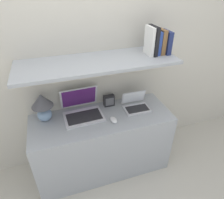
# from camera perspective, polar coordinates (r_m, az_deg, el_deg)

# --- Properties ---
(ground_plane) EXTENTS (12.00, 12.00, 0.00)m
(ground_plane) POSITION_cam_1_polar(r_m,az_deg,el_deg) (2.33, -0.49, -22.95)
(ground_plane) COLOR #B2AD9E
(wall_back) EXTENTS (6.00, 0.05, 2.40)m
(wall_back) POSITION_cam_1_polar(r_m,az_deg,el_deg) (2.02, -5.88, 11.56)
(wall_back) COLOR beige
(wall_back) RESTS_ON ground_plane
(desk) EXTENTS (1.39, 0.53, 0.71)m
(desk) POSITION_cam_1_polar(r_m,az_deg,el_deg) (2.22, -2.66, -12.36)
(desk) COLOR #999EA3
(desk) RESTS_ON ground_plane
(back_riser) EXTENTS (1.39, 0.04, 1.25)m
(back_riser) POSITION_cam_1_polar(r_m,az_deg,el_deg) (2.25, -4.80, -2.60)
(back_riser) COLOR beige
(back_riser) RESTS_ON ground_plane
(shelf) EXTENTS (1.39, 0.47, 0.03)m
(shelf) POSITION_cam_1_polar(r_m,az_deg,el_deg) (1.76, -4.02, 10.58)
(shelf) COLOR #999EA3
(shelf) RESTS_ON back_riser
(table_lamp) EXTENTS (0.20, 0.20, 0.29)m
(table_lamp) POSITION_cam_1_polar(r_m,az_deg,el_deg) (1.95, -19.25, -1.49)
(table_lamp) COLOR #7593B2
(table_lamp) RESTS_ON desk
(laptop_large) EXTENTS (0.39, 0.35, 0.26)m
(laptop_large) POSITION_cam_1_polar(r_m,az_deg,el_deg) (2.01, -8.50, -3.06)
(laptop_large) COLOR silver
(laptop_large) RESTS_ON desk
(laptop_small) EXTENTS (0.26, 0.22, 0.17)m
(laptop_small) POSITION_cam_1_polar(r_m,az_deg,el_deg) (2.10, 6.84, -1.66)
(laptop_small) COLOR silver
(laptop_small) RESTS_ON desk
(computer_mouse) EXTENTS (0.07, 0.11, 0.03)m
(computer_mouse) POSITION_cam_1_polar(r_m,az_deg,el_deg) (1.92, 0.47, -5.86)
(computer_mouse) COLOR white
(computer_mouse) RESTS_ON desk
(router_box) EXTENTS (0.11, 0.06, 0.12)m
(router_box) POSITION_cam_1_polar(r_m,az_deg,el_deg) (2.11, -0.86, -0.28)
(router_box) COLOR black
(router_box) RESTS_ON desk
(book_navy) EXTENTS (0.04, 0.17, 0.20)m
(book_navy) POSITION_cam_1_polar(r_m,az_deg,el_deg) (1.97, 15.08, 15.60)
(book_navy) COLOR navy
(book_navy) RESTS_ON shelf
(book_brown) EXTENTS (0.04, 0.14, 0.22)m
(book_brown) POSITION_cam_1_polar(r_m,az_deg,el_deg) (1.94, 13.80, 15.78)
(book_brown) COLOR brown
(book_brown) RESTS_ON shelf
(book_blue) EXTENTS (0.03, 0.13, 0.21)m
(book_blue) POSITION_cam_1_polar(r_m,az_deg,el_deg) (1.92, 12.67, 15.59)
(book_blue) COLOR #284293
(book_blue) RESTS_ON shelf
(book_black) EXTENTS (0.03, 0.17, 0.25)m
(book_black) POSITION_cam_1_polar(r_m,az_deg,el_deg) (1.89, 11.64, 16.18)
(book_black) COLOR black
(book_black) RESTS_ON shelf
(book_white) EXTENTS (0.03, 0.15, 0.25)m
(book_white) POSITION_cam_1_polar(r_m,az_deg,el_deg) (1.88, 10.62, 16.11)
(book_white) COLOR silver
(book_white) RESTS_ON shelf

